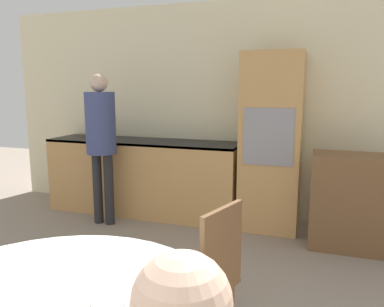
# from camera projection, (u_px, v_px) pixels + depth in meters

# --- Properties ---
(wall_back) EXTENTS (6.69, 0.05, 2.60)m
(wall_back) POSITION_uv_depth(u_px,v_px,m) (250.00, 111.00, 4.52)
(wall_back) COLOR beige
(wall_back) RESTS_ON ground_plane
(kitchen_counter) EXTENTS (2.44, 0.60, 0.93)m
(kitchen_counter) POSITION_uv_depth(u_px,v_px,m) (143.00, 176.00, 4.74)
(kitchen_counter) COLOR tan
(kitchen_counter) RESTS_ON ground_plane
(oven_unit) EXTENTS (0.65, 0.59, 1.96)m
(oven_unit) POSITION_uv_depth(u_px,v_px,m) (271.00, 142.00, 4.16)
(oven_unit) COLOR tan
(oven_unit) RESTS_ON ground_plane
(sideboard) EXTENTS (0.95, 0.45, 0.95)m
(sideboard) POSITION_uv_depth(u_px,v_px,m) (361.00, 203.00, 3.65)
(sideboard) COLOR brown
(sideboard) RESTS_ON ground_plane
(chair_far_right) EXTENTS (0.50, 0.50, 0.94)m
(chair_far_right) POSITION_uv_depth(u_px,v_px,m) (208.00, 275.00, 2.13)
(chair_far_right) COLOR brown
(chair_far_right) RESTS_ON ground_plane
(person_standing) EXTENTS (0.34, 0.34, 1.73)m
(person_standing) POSITION_uv_depth(u_px,v_px,m) (101.00, 132.00, 4.25)
(person_standing) COLOR #262628
(person_standing) RESTS_ON ground_plane
(bowl_far) EXTENTS (0.14, 0.14, 0.04)m
(bowl_far) POSITION_uv_depth(u_px,v_px,m) (111.00, 302.00, 1.39)
(bowl_far) COLOR silver
(bowl_far) RESTS_ON dining_table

